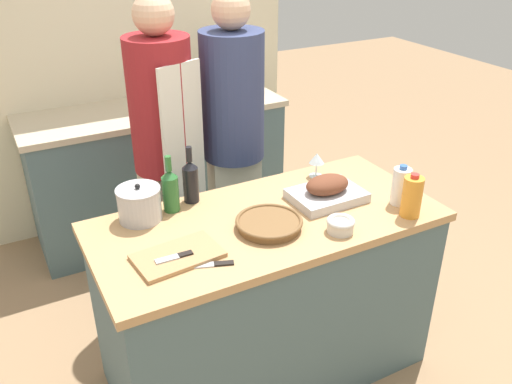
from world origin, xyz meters
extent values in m
plane|color=#9E7A56|center=(0.00, 0.00, 0.00)|extent=(12.00, 12.00, 0.00)
cube|color=#4C666B|center=(0.00, 0.00, 0.43)|extent=(1.52, 0.71, 0.86)
cube|color=tan|center=(0.00, 0.00, 0.88)|extent=(1.56, 0.73, 0.04)
cube|color=#4C666B|center=(0.00, 1.58, 0.45)|extent=(1.72, 0.58, 0.89)
cube|color=beige|center=(0.00, 1.58, 0.91)|extent=(1.77, 0.60, 0.04)
cube|color=beige|center=(0.00, 1.93, 1.27)|extent=(2.27, 0.10, 2.55)
cube|color=#BCBCC1|center=(0.33, 0.02, 0.92)|extent=(0.34, 0.25, 0.04)
ellipsoid|color=brown|center=(0.33, 0.02, 0.98)|extent=(0.22, 0.15, 0.09)
cylinder|color=brown|center=(-0.04, -0.08, 0.92)|extent=(0.27, 0.27, 0.04)
torus|color=brown|center=(-0.04, -0.08, 0.94)|extent=(0.29, 0.29, 0.02)
cube|color=#AD7F51|center=(-0.46, -0.10, 0.91)|extent=(0.36, 0.24, 0.02)
cylinder|color=#B7B7BC|center=(-0.50, 0.26, 0.97)|extent=(0.19, 0.19, 0.14)
cylinder|color=#B7B7BC|center=(-0.50, 0.26, 1.04)|extent=(0.20, 0.20, 0.01)
sphere|color=black|center=(-0.50, 0.26, 1.06)|extent=(0.02, 0.02, 0.02)
cylinder|color=beige|center=(0.22, -0.25, 0.92)|extent=(0.11, 0.11, 0.05)
torus|color=beige|center=(0.22, -0.25, 0.95)|extent=(0.12, 0.12, 0.02)
cylinder|color=orange|center=(0.57, -0.28, 0.99)|extent=(0.09, 0.09, 0.19)
cylinder|color=red|center=(0.57, -0.28, 1.10)|extent=(0.04, 0.04, 0.02)
cylinder|color=white|center=(0.61, -0.17, 0.99)|extent=(0.08, 0.08, 0.18)
cylinder|color=#3360B2|center=(0.61, -0.17, 1.08)|extent=(0.04, 0.04, 0.02)
cylinder|color=#28662D|center=(-0.35, 0.27, 0.98)|extent=(0.07, 0.07, 0.17)
cone|color=#28662D|center=(-0.35, 0.27, 1.08)|extent=(0.07, 0.07, 0.03)
cylinder|color=#28662D|center=(-0.35, 0.27, 1.13)|extent=(0.03, 0.03, 0.07)
cylinder|color=black|center=(-0.24, 0.31, 0.98)|extent=(0.07, 0.07, 0.17)
cone|color=black|center=(-0.24, 0.31, 1.09)|extent=(0.07, 0.07, 0.03)
cylinder|color=black|center=(-0.24, 0.31, 1.14)|extent=(0.03, 0.03, 0.07)
cylinder|color=silver|center=(0.43, 0.25, 0.90)|extent=(0.07, 0.07, 0.00)
cylinder|color=silver|center=(0.43, 0.25, 0.94)|extent=(0.01, 0.01, 0.07)
cone|color=silver|center=(0.43, 0.25, 1.00)|extent=(0.08, 0.08, 0.05)
cube|color=#B7B7BC|center=(-0.42, -0.19, 0.90)|extent=(0.13, 0.07, 0.01)
cube|color=black|center=(-0.32, -0.23, 0.90)|extent=(0.08, 0.05, 0.01)
cube|color=#B7B7BC|center=(-0.51, -0.12, 0.92)|extent=(0.09, 0.03, 0.01)
cube|color=black|center=(-0.44, -0.12, 0.92)|extent=(0.06, 0.03, 0.01)
cube|color=silver|center=(0.62, 1.54, 0.96)|extent=(0.18, 0.14, 0.06)
cylinder|color=#B7B7BC|center=(0.60, 1.54, 1.05)|extent=(0.13, 0.13, 0.11)
cube|color=silver|center=(0.68, 1.54, 1.09)|extent=(0.05, 0.08, 0.18)
cube|color=silver|center=(0.62, 1.54, 1.23)|extent=(0.17, 0.08, 0.10)
cylinder|color=maroon|center=(0.35, 1.58, 1.03)|extent=(0.07, 0.07, 0.19)
cylinder|color=black|center=(0.35, 1.58, 1.13)|extent=(0.03, 0.03, 0.02)
cylinder|color=#234C28|center=(0.47, 1.60, 1.03)|extent=(0.06, 0.06, 0.19)
cylinder|color=black|center=(0.47, 1.60, 1.14)|extent=(0.03, 0.03, 0.02)
cylinder|color=#B28E2D|center=(0.75, 1.65, 1.01)|extent=(0.06, 0.06, 0.16)
cylinder|color=black|center=(0.75, 1.65, 1.10)|extent=(0.03, 0.03, 0.02)
cube|color=beige|center=(-0.19, 0.81, 0.43)|extent=(0.32, 0.27, 0.85)
cylinder|color=maroon|center=(-0.19, 0.81, 1.21)|extent=(0.34, 0.34, 0.71)
sphere|color=#DBAD89|center=(-0.19, 0.81, 1.67)|extent=(0.21, 0.21, 0.21)
cube|color=silver|center=(-0.14, 0.65, 1.01)|extent=(0.25, 0.10, 0.90)
cube|color=beige|center=(0.21, 0.79, 0.43)|extent=(0.31, 0.24, 0.85)
cylinder|color=navy|center=(0.21, 0.79, 1.21)|extent=(0.35, 0.35, 0.71)
sphere|color=#DBAD89|center=(0.21, 0.79, 1.66)|extent=(0.21, 0.21, 0.21)
camera|label=1|loc=(-1.02, -1.81, 2.13)|focal=38.00mm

